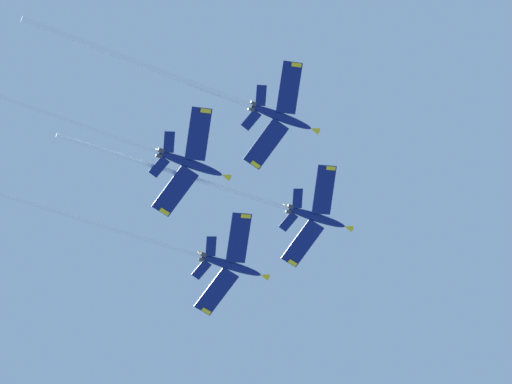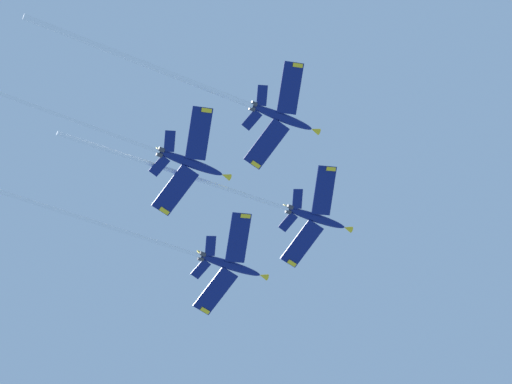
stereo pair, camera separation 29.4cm
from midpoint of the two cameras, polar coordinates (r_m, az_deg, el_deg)
jet_lead at (r=174.70m, az=0.78°, el=-0.60°), size 26.03×51.29×19.01m
jet_left_wing at (r=172.21m, az=-4.16°, el=-3.44°), size 26.65×50.41×18.33m
jet_right_wing at (r=167.63m, az=-2.29°, el=5.80°), size 26.11×49.11×17.14m
jet_slot at (r=165.11m, az=-6.48°, el=2.60°), size 27.17×51.12×18.50m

